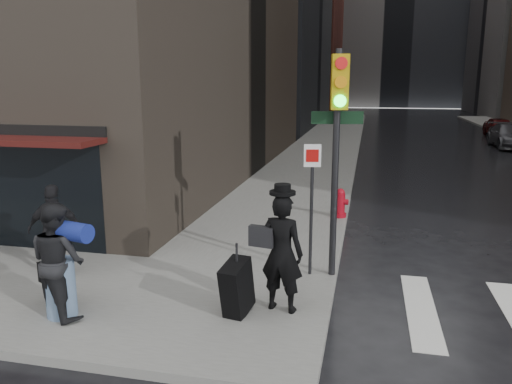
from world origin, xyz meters
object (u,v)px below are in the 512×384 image
at_px(man_overcoat, 273,258).
at_px(traffic_light, 335,134).
at_px(parked_car_3, 510,136).
at_px(parked_car_4, 500,127).
at_px(fire_hydrant, 340,204).
at_px(man_jeans, 58,260).
at_px(man_greycoat, 56,230).

xyz_separation_m(man_overcoat, traffic_light, (0.82, 1.71, 1.84)).
height_order(parked_car_3, parked_car_4, parked_car_3).
bearing_deg(traffic_light, parked_car_3, 58.26).
bearing_deg(fire_hydrant, parked_car_4, 68.57).
distance_m(fire_hydrant, parked_car_3, 20.72).
distance_m(man_jeans, parked_car_3, 28.81).
bearing_deg(man_greycoat, man_overcoat, 155.49).
distance_m(parked_car_3, parked_car_4, 6.19).
height_order(man_overcoat, man_greycoat, man_overcoat).
distance_m(man_greycoat, traffic_light, 5.63).
relative_size(parked_car_3, parked_car_4, 1.19).
bearing_deg(man_overcoat, fire_hydrant, -86.03).
xyz_separation_m(man_greycoat, fire_hydrant, (5.13, 5.47, -0.53)).
bearing_deg(fire_hydrant, traffic_light, -88.93).
bearing_deg(parked_car_4, traffic_light, -109.68).
bearing_deg(traffic_light, man_jeans, -158.14).
xyz_separation_m(traffic_light, parked_car_3, (8.84, 23.13, -2.20)).
bearing_deg(traffic_light, man_overcoat, -126.34).
distance_m(man_jeans, fire_hydrant, 8.12).
relative_size(man_overcoat, parked_car_3, 0.45).
height_order(traffic_light, fire_hydrant, traffic_light).
xyz_separation_m(fire_hydrant, parked_car_4, (9.75, 24.84, 0.18)).
relative_size(traffic_light, parked_car_4, 1.06).
xyz_separation_m(man_jeans, parked_car_4, (13.75, 31.89, -0.40)).
height_order(man_overcoat, traffic_light, traffic_light).
relative_size(fire_hydrant, parked_car_4, 0.20).
distance_m(traffic_light, parked_car_3, 24.86).
height_order(man_overcoat, parked_car_3, man_overcoat).
bearing_deg(man_overcoat, parked_car_3, -100.44).
bearing_deg(parked_car_3, parked_car_4, 82.52).
height_order(man_jeans, man_greycoat, man_jeans).
distance_m(man_overcoat, man_greycoat, 4.44).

